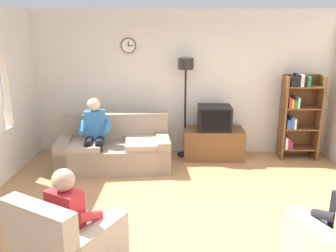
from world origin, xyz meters
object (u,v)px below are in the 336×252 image
Objects in this scene: armchair_near_window at (69,246)px; person_in_left_armchair at (73,214)px; couch at (114,150)px; bookshelf at (298,113)px; person_on_couch at (95,131)px; floor_lamp at (186,80)px; tv at (214,118)px; tv_stand at (213,143)px.

person_in_left_armchair is (0.04, 0.08, 0.32)m from armchair_near_window.
bookshelf is at bearing 10.28° from couch.
bookshelf is 1.28× the size of person_on_couch.
floor_lamp is 1.86m from person_on_couch.
floor_lamp reaches higher than tv.
armchair_near_window is at bearing -109.69° from floor_lamp.
person_on_couch is (-3.60, -0.71, -0.16)m from bookshelf.
armchair_near_window is (-3.28, -3.35, -0.57)m from bookshelf.
person_in_left_armchair is at bearing -81.80° from person_on_couch.
armchair_near_window is at bearing -82.93° from person_on_couch.
floor_lamp reaches higher than couch.
bookshelf is 1.37× the size of armchair_near_window.
floor_lamp is (-2.07, 0.03, 0.59)m from bookshelf.
armchair_near_window is at bearing -118.16° from tv.
tv_stand is at bearing 17.10° from person_on_couch.
person_on_couch is (-2.07, -0.64, 0.42)m from tv_stand.
person_on_couch reaches higher than tv.
couch is 1.26× the size of bookshelf.
couch is at bearing 19.97° from person_on_couch.
armchair_near_window is (0.03, -2.75, -0.02)m from couch.
bookshelf is 0.86× the size of floor_lamp.
person_on_couch is at bearing 98.20° from person_in_left_armchair.
person_in_left_armchair is (-1.70, -3.20, 0.32)m from tv_stand.
person_on_couch reaches higher than armchair_near_window.
floor_lamp is at bearing 70.31° from armchair_near_window.
floor_lamp is (1.24, 0.63, 1.14)m from couch.
person_in_left_armchair is (-3.23, -3.27, -0.25)m from bookshelf.
bookshelf reaches higher than armchair_near_window.
couch is 1.85m from tv_stand.
person_in_left_armchair is (-1.17, -3.30, -0.85)m from floor_lamp.
bookshelf is at bearing 45.66° from armchair_near_window.
bookshelf reaches higher than tv_stand.
floor_lamp is (-0.53, 0.10, 1.17)m from tv_stand.
floor_lamp is at bearing 26.88° from couch.
bookshelf is at bearing 11.12° from person_on_couch.
couch is 1.90m from tv.
person_on_couch is at bearing -162.90° from tv_stand.
floor_lamp is 3.60m from person_in_left_armchair.
tv is 0.52× the size of armchair_near_window.
person_on_couch is (-0.30, -0.11, 0.39)m from couch.
tv is 0.87m from floor_lamp.
couch is at bearing -153.12° from floor_lamp.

